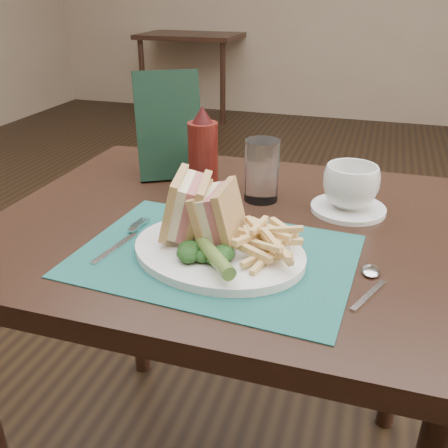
# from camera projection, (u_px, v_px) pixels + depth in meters

# --- Properties ---
(floor) EXTENTS (7.00, 7.00, 0.00)m
(floor) POSITION_uv_depth(u_px,v_px,m) (269.00, 355.00, 1.73)
(floor) COLOR black
(floor) RESTS_ON ground
(wall_back) EXTENTS (6.00, 0.00, 6.00)m
(wall_back) POSITION_uv_depth(u_px,v_px,m) (351.00, 119.00, 4.74)
(wall_back) COLOR gray
(wall_back) RESTS_ON ground
(table_main) EXTENTS (0.90, 0.75, 0.75)m
(table_main) POSITION_uv_depth(u_px,v_px,m) (227.00, 367.00, 1.14)
(table_main) COLOR black
(table_main) RESTS_ON ground
(table_bg_left) EXTENTS (0.90, 0.75, 0.75)m
(table_bg_left) POSITION_uv_depth(u_px,v_px,m) (194.00, 75.00, 4.78)
(table_bg_left) COLOR black
(table_bg_left) RESTS_ON ground
(placemat) EXTENTS (0.48, 0.36, 0.00)m
(placemat) POSITION_uv_depth(u_px,v_px,m) (216.00, 255.00, 0.84)
(placemat) COLOR #1A554F
(placemat) RESTS_ON table_main
(plate) EXTENTS (0.34, 0.30, 0.01)m
(plate) POSITION_uv_depth(u_px,v_px,m) (219.00, 251.00, 0.84)
(plate) COLOR white
(plate) RESTS_ON placemat
(sandwich_half_a) EXTENTS (0.10, 0.13, 0.11)m
(sandwich_half_a) POSITION_uv_depth(u_px,v_px,m) (174.00, 205.00, 0.86)
(sandwich_half_a) COLOR tan
(sandwich_half_a) RESTS_ON plate
(sandwich_half_b) EXTENTS (0.08, 0.10, 0.10)m
(sandwich_half_b) POSITION_uv_depth(u_px,v_px,m) (206.00, 213.00, 0.84)
(sandwich_half_b) COLOR tan
(sandwich_half_b) RESTS_ON plate
(kale_garnish) EXTENTS (0.11, 0.08, 0.03)m
(kale_garnish) POSITION_uv_depth(u_px,v_px,m) (207.00, 256.00, 0.78)
(kale_garnish) COLOR #153613
(kale_garnish) RESTS_ON plate
(pickle_spear) EXTENTS (0.09, 0.11, 0.03)m
(pickle_spear) POSITION_uv_depth(u_px,v_px,m) (214.00, 257.00, 0.76)
(pickle_spear) COLOR #4E6C29
(pickle_spear) RESTS_ON plate
(fries_pile) EXTENTS (0.18, 0.20, 0.05)m
(fries_pile) POSITION_uv_depth(u_px,v_px,m) (266.00, 236.00, 0.82)
(fries_pile) COLOR #E2BA71
(fries_pile) RESTS_ON plate
(fork) EXTENTS (0.06, 0.17, 0.01)m
(fork) POSITION_uv_depth(u_px,v_px,m) (123.00, 238.00, 0.89)
(fork) COLOR silver
(fork) RESTS_ON placemat
(spoon) EXTENTS (0.09, 0.15, 0.01)m
(spoon) POSITION_uv_depth(u_px,v_px,m) (370.00, 285.00, 0.76)
(spoon) COLOR silver
(spoon) RESTS_ON table_main
(saucer) EXTENTS (0.16, 0.16, 0.01)m
(saucer) POSITION_uv_depth(u_px,v_px,m) (348.00, 209.00, 1.01)
(saucer) COLOR white
(saucer) RESTS_ON table_main
(coffee_cup) EXTENTS (0.16, 0.16, 0.09)m
(coffee_cup) POSITION_uv_depth(u_px,v_px,m) (351.00, 186.00, 0.99)
(coffee_cup) COLOR white
(coffee_cup) RESTS_ON saucer
(drinking_glass) EXTENTS (0.08, 0.08, 0.13)m
(drinking_glass) POSITION_uv_depth(u_px,v_px,m) (262.00, 171.00, 1.04)
(drinking_glass) COLOR white
(drinking_glass) RESTS_ON table_main
(ketchup_bottle) EXTENTS (0.08, 0.08, 0.19)m
(ketchup_bottle) POSITION_uv_depth(u_px,v_px,m) (203.00, 149.00, 1.08)
(ketchup_bottle) COLOR #50120D
(ketchup_bottle) RESTS_ON table_main
(check_presenter) EXTENTS (0.18, 0.15, 0.24)m
(check_presenter) POSITION_uv_depth(u_px,v_px,m) (169.00, 126.00, 1.15)
(check_presenter) COLOR black
(check_presenter) RESTS_ON table_main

